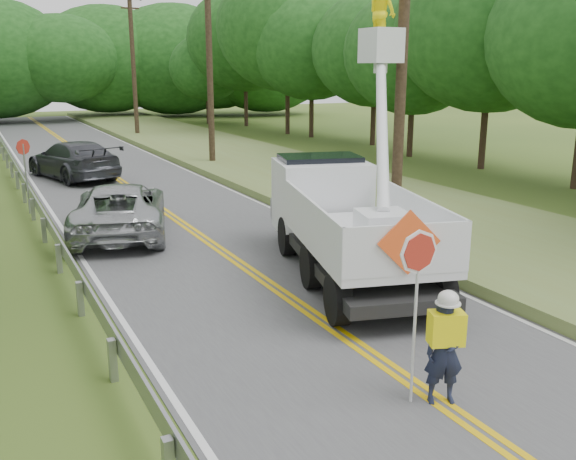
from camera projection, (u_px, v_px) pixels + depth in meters
name	position (u px, v px, depth m)	size (l,w,h in m)	color
ground	(496.00, 443.00, 8.22)	(140.00, 140.00, 0.00)	#38501E
road	(176.00, 219.00, 20.28)	(7.20, 96.00, 0.03)	#4A4A4C
guardrail	(39.00, 210.00, 19.16)	(0.18, 48.00, 0.77)	gray
utility_poles	(273.00, 54.00, 23.76)	(1.60, 43.30, 10.00)	black
tall_grass_verge	(360.00, 195.00, 23.38)	(7.00, 96.00, 0.30)	olive
treeline_right	(376.00, 37.00, 35.54)	(11.05, 53.68, 11.95)	#332319
treeline_horizon	(34.00, 59.00, 55.54)	(56.71, 14.04, 12.03)	#164013
flagger	(444.00, 343.00, 8.97)	(1.06, 0.57, 2.61)	#191E33
bucket_truck	(341.00, 201.00, 15.43)	(4.92, 7.50, 6.95)	black
suv_silver	(120.00, 209.00, 18.25)	(2.52, 5.46, 1.52)	#A8ABAE
suv_darkgrey	(73.00, 160.00, 27.47)	(2.31, 5.69, 1.65)	#3A3C42
stop_sign_permanent	(25.00, 165.00, 20.70)	(0.46, 0.31, 2.51)	gray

